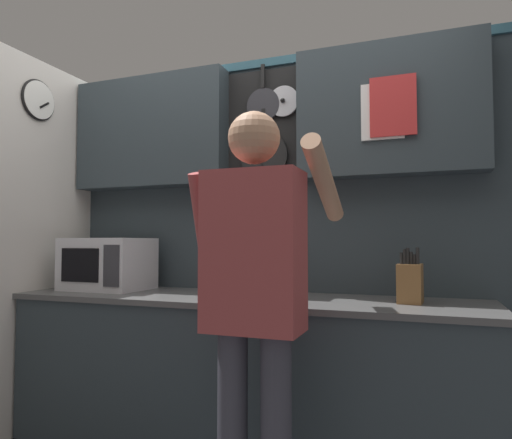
# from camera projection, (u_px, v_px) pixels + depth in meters

# --- Properties ---
(base_cabinet_counter) EXTENTS (2.54, 0.65, 0.90)m
(base_cabinet_counter) POSITION_uv_depth(u_px,v_px,m) (240.00, 382.00, 2.42)
(base_cabinet_counter) COLOR #2D383D
(base_cabinet_counter) RESTS_ON ground_plane
(back_wall_unit) EXTENTS (3.11, 0.23, 2.31)m
(back_wall_unit) POSITION_uv_depth(u_px,v_px,m) (259.00, 191.00, 2.74)
(back_wall_unit) COLOR #2D383D
(back_wall_unit) RESTS_ON ground_plane
(side_wall) EXTENTS (0.07, 1.60, 2.31)m
(side_wall) POSITION_uv_depth(u_px,v_px,m) (1.00, 246.00, 2.54)
(side_wall) COLOR silver
(side_wall) RESTS_ON ground_plane
(microwave) EXTENTS (0.48, 0.37, 0.32)m
(microwave) POSITION_uv_depth(u_px,v_px,m) (108.00, 264.00, 2.80)
(microwave) COLOR silver
(microwave) RESTS_ON base_cabinet_counter
(knife_block) EXTENTS (0.12, 0.16, 0.27)m
(knife_block) POSITION_uv_depth(u_px,v_px,m) (410.00, 283.00, 2.18)
(knife_block) COLOR brown
(knife_block) RESTS_ON base_cabinet_counter
(utensil_crock) EXTENTS (0.11, 0.11, 0.29)m
(utensil_crock) POSITION_uv_depth(u_px,v_px,m) (262.00, 283.00, 2.44)
(utensil_crock) COLOR white
(utensil_crock) RESTS_ON base_cabinet_counter
(person) EXTENTS (0.54, 0.63, 1.71)m
(person) POSITION_uv_depth(u_px,v_px,m) (255.00, 284.00, 1.80)
(person) COLOR #383842
(person) RESTS_ON ground_plane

